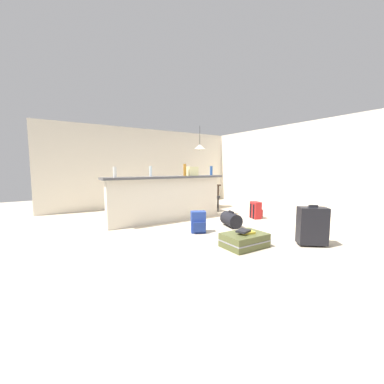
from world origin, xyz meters
TOP-DOWN VIEW (x-y plane):
  - ground_plane at (0.00, 0.00)m, footprint 13.00×13.00m
  - wall_back at (0.00, 3.05)m, footprint 6.60×0.10m
  - wall_right at (3.05, 0.30)m, footprint 0.10×6.00m
  - partition_half_wall at (-0.62, 0.60)m, footprint 2.80×0.20m
  - bar_countertop at (-0.62, 0.60)m, footprint 2.96×0.40m
  - bottle_white at (-1.84, 0.51)m, footprint 0.07×0.07m
  - bottle_clear at (-0.99, 0.69)m, footprint 0.06×0.06m
  - bottle_amber at (-0.20, 0.51)m, footprint 0.07×0.07m
  - bottle_blue at (0.67, 0.60)m, footprint 0.07×0.07m
  - grocery_bag at (0.04, 0.56)m, footprint 0.26×0.18m
  - dining_table at (1.04, 1.70)m, footprint 1.10×0.80m
  - dining_chair_near_partition at (0.96, 1.11)m, footprint 0.45×0.45m
  - pendant_lamp at (1.01, 1.62)m, footprint 0.34×0.34m
  - suitcase_flat_olive at (-0.42, -1.69)m, footprint 0.83×0.51m
  - backpack_blue at (-0.57, -0.60)m, footprint 0.33×0.32m
  - backpack_red at (1.37, -0.32)m, footprint 0.30×0.32m
  - duffel_bag_black at (0.29, -0.59)m, footprint 0.41×0.54m
  - suitcase_upright_black at (0.55, -2.24)m, footprint 0.49×0.46m
  - book_stack at (-0.42, -1.70)m, footprint 0.33×0.22m

SIDE VIEW (x-z plane):
  - ground_plane at x=0.00m, z-range -0.05..0.00m
  - suitcase_flat_olive at x=-0.42m, z-range 0.00..0.22m
  - duffel_bag_black at x=0.29m, z-range -0.02..0.32m
  - backpack_blue at x=-0.57m, z-range -0.01..0.41m
  - backpack_red at x=1.37m, z-range -0.01..0.41m
  - book_stack at x=-0.42m, z-range 0.22..0.28m
  - suitcase_upright_black at x=0.55m, z-range 0.00..0.67m
  - partition_half_wall at x=-0.62m, z-range 0.00..1.02m
  - dining_chair_near_partition at x=0.96m, z-range 0.05..0.98m
  - dining_table at x=1.04m, z-range 0.28..1.02m
  - bar_countertop at x=-0.62m, z-range 1.02..1.07m
  - bottle_white at x=-1.84m, z-range 1.07..1.28m
  - grocery_bag at x=0.04m, z-range 1.07..1.29m
  - bottle_clear at x=-0.99m, z-range 1.07..1.30m
  - bottle_blue at x=0.67m, z-range 1.07..1.30m
  - bottle_amber at x=-0.20m, z-range 1.07..1.35m
  - wall_back at x=0.00m, z-range 0.00..2.50m
  - wall_right at x=3.05m, z-range 0.00..2.50m
  - pendant_lamp at x=1.01m, z-range 1.52..2.25m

